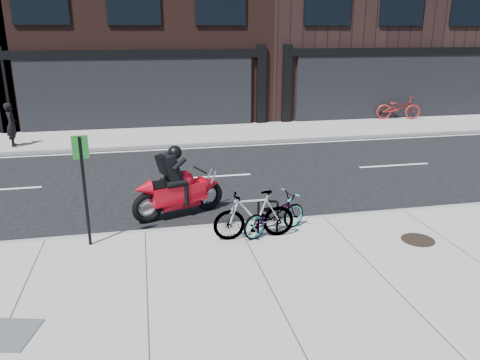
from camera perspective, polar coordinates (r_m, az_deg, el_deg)
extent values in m
plane|color=black|center=(12.18, -2.15, -2.35)|extent=(120.00, 120.00, 0.00)
cube|color=gray|center=(7.75, 4.29, -14.42)|extent=(60.00, 6.00, 0.13)
cube|color=gray|center=(19.57, -6.00, 5.50)|extent=(60.00, 3.50, 0.13)
cylinder|color=black|center=(9.76, 2.26, -4.52)|extent=(0.05, 0.05, 0.72)
cylinder|color=black|center=(9.73, 4.57, -4.64)|extent=(0.05, 0.05, 0.72)
cylinder|color=black|center=(9.61, 3.45, -2.60)|extent=(0.39, 0.19, 0.05)
imported|color=gray|center=(9.75, 4.20, -4.20)|extent=(1.67, 1.15, 0.83)
imported|color=gray|center=(9.47, 1.73, -4.28)|extent=(1.68, 0.48, 1.01)
torus|color=black|center=(11.41, -3.83, -1.90)|extent=(0.74, 0.39, 0.73)
torus|color=black|center=(10.82, -11.22, -3.34)|extent=(0.74, 0.39, 0.73)
cube|color=#A20713|center=(11.01, -7.52, -1.54)|extent=(1.39, 0.85, 0.42)
cone|color=#A20713|center=(11.34, -3.66, -0.49)|extent=(0.63, 0.63, 0.49)
sphere|color=#A20713|center=(10.99, -6.79, 0.03)|extent=(0.44, 0.44, 0.44)
cube|color=black|center=(10.81, -9.18, -0.50)|extent=(0.68, 0.50, 0.13)
cylinder|color=silver|center=(11.06, -10.77, -2.97)|extent=(0.61, 0.30, 0.10)
cube|color=black|center=(10.75, -8.52, 1.53)|extent=(0.54, 0.52, 0.65)
cube|color=black|center=(10.66, -9.41, 1.85)|extent=(0.36, 0.40, 0.45)
sphere|color=black|center=(10.72, -7.95, 3.34)|extent=(0.32, 0.32, 0.32)
imported|color=black|center=(19.01, -26.08, 6.08)|extent=(0.48, 0.64, 1.59)
imported|color=maroon|center=(23.81, 18.76, 8.34)|extent=(2.18, 1.19, 1.09)
cylinder|color=black|center=(10.21, 20.87, -6.83)|extent=(0.71, 0.71, 0.02)
cube|color=#525255|center=(7.61, -26.55, -16.49)|extent=(0.91, 0.91, 0.02)
cylinder|color=black|center=(9.44, -18.37, -1.47)|extent=(0.06, 0.06, 2.18)
cube|color=#1C6520|center=(9.20, -18.91, 3.79)|extent=(0.30, 0.06, 0.45)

